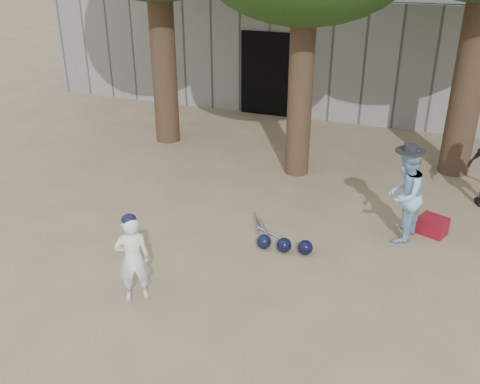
% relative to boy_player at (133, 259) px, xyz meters
% --- Properties ---
extents(ground, '(70.00, 70.00, 0.00)m').
position_rel_boy_player_xyz_m(ground, '(0.21, 0.72, -0.61)').
color(ground, '#937C5E').
rests_on(ground, ground).
extents(boy_player, '(0.53, 0.50, 1.22)m').
position_rel_boy_player_xyz_m(boy_player, '(0.00, 0.00, 0.00)').
color(boy_player, white).
rests_on(boy_player, ground).
extents(spectator_blue, '(0.72, 0.84, 1.52)m').
position_rel_boy_player_xyz_m(spectator_blue, '(3.07, 2.90, 0.15)').
color(spectator_blue, '#96C2E8').
rests_on(spectator_blue, ground).
extents(red_bag, '(0.51, 0.45, 0.30)m').
position_rel_boy_player_xyz_m(red_bag, '(3.57, 3.24, -0.46)').
color(red_bag, maroon).
rests_on(red_bag, ground).
extents(back_building, '(16.00, 5.24, 3.00)m').
position_rel_boy_player_xyz_m(back_building, '(0.21, 11.05, 0.89)').
color(back_building, gray).
rests_on(back_building, ground).
extents(helmet_row, '(0.87, 0.29, 0.23)m').
position_rel_boy_player_xyz_m(helmet_row, '(1.49, 1.85, -0.50)').
color(helmet_row, black).
rests_on(helmet_row, ground).
extents(bat_pile, '(0.87, 0.77, 0.06)m').
position_rel_boy_player_xyz_m(bat_pile, '(0.98, 2.36, -0.58)').
color(bat_pile, '#ADABB2').
rests_on(bat_pile, ground).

